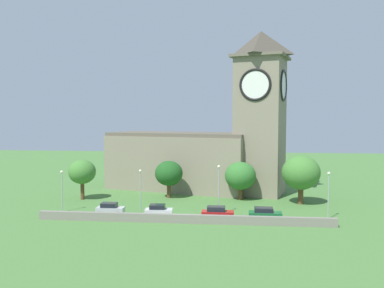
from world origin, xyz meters
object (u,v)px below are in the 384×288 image
at_px(streetlamp_central, 219,182).
at_px(tree_churchyard, 169,173).
at_px(church, 208,144).
at_px(car_red, 217,213).
at_px(car_silver, 110,209).
at_px(tree_riverside_west, 82,172).
at_px(tree_riverside_east, 240,176).
at_px(streetlamp_east_mid, 329,188).
at_px(tree_by_tower, 301,173).
at_px(streetlamp_west_end, 62,184).
at_px(streetlamp_west_mid, 140,184).
at_px(car_white, 158,211).
at_px(car_green, 265,214).

height_order(streetlamp_central, tree_churchyard, streetlamp_central).
xyz_separation_m(church, car_red, (3.02, -23.33, -8.42)).
relative_size(church, car_silver, 8.98).
relative_size(tree_riverside_west, tree_riverside_east, 1.05).
bearing_deg(car_silver, tree_riverside_east, 34.63).
xyz_separation_m(car_silver, streetlamp_east_mid, (32.14, 0.68, 3.69)).
bearing_deg(tree_by_tower, tree_riverside_west, -179.81).
bearing_deg(streetlamp_central, streetlamp_west_end, -177.91).
height_order(streetlamp_central, tree_riverside_west, streetlamp_central).
relative_size(tree_churchyard, tree_by_tower, 0.82).
bearing_deg(streetlamp_west_mid, tree_by_tower, 21.49).
distance_m(streetlamp_west_mid, tree_by_tower, 27.28).
xyz_separation_m(car_white, streetlamp_east_mid, (24.64, 1.11, 3.69)).
bearing_deg(tree_riverside_west, streetlamp_west_mid, -37.35).
bearing_deg(streetlamp_east_mid, streetlamp_west_mid, 179.24).
xyz_separation_m(car_white, streetlamp_west_end, (-15.44, 1.47, 3.45)).
bearing_deg(streetlamp_west_mid, tree_riverside_east, 39.47).
distance_m(car_red, tree_riverside_east, 15.35).
distance_m(streetlamp_west_mid, tree_riverside_east, 19.71).
xyz_separation_m(streetlamp_west_end, tree_riverside_west, (-0.53, 9.87, 0.56)).
relative_size(streetlamp_central, tree_by_tower, 0.91).
distance_m(streetlamp_west_mid, streetlamp_central, 11.89).
xyz_separation_m(streetlamp_central, tree_by_tower, (13.52, 9.11, 0.37)).
bearing_deg(tree_churchyard, streetlamp_west_end, -138.40).
distance_m(streetlamp_east_mid, tree_churchyard, 28.74).
bearing_deg(car_silver, car_white, -3.29).
bearing_deg(streetlamp_west_end, streetlamp_east_mid, -0.52).
xyz_separation_m(car_red, tree_churchyard, (-9.54, 15.05, 3.53)).
bearing_deg(car_red, streetlamp_west_mid, 170.14).
height_order(tree_by_tower, tree_riverside_east, tree_by_tower).
bearing_deg(streetlamp_central, church, 98.61).
bearing_deg(tree_riverside_west, car_silver, -52.17).
distance_m(church, tree_churchyard, 11.62).
height_order(car_red, streetlamp_west_mid, streetlamp_west_mid).
distance_m(tree_riverside_west, tree_riverside_east, 28.27).
bearing_deg(streetlamp_central, tree_riverside_west, 160.07).
relative_size(streetlamp_west_mid, tree_riverside_west, 0.95).
height_order(car_silver, tree_riverside_east, tree_riverside_east).
distance_m(car_white, tree_riverside_east, 18.86).
height_order(church, tree_churchyard, church).
bearing_deg(tree_riverside_west, car_red, -25.74).
xyz_separation_m(streetlamp_west_mid, tree_by_tower, (25.38, 9.99, 0.77)).
distance_m(car_silver, tree_riverside_west, 14.39).
bearing_deg(streetlamp_west_end, car_white, -5.45).
xyz_separation_m(tree_by_tower, tree_riverside_east, (-10.16, 2.54, -1.05)).
distance_m(church, car_green, 26.30).
bearing_deg(car_silver, tree_riverside_west, 127.83).
bearing_deg(tree_riverside_west, car_green, -19.99).
distance_m(car_silver, car_red, 16.27).
height_order(streetlamp_east_mid, tree_riverside_west, tree_riverside_west).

